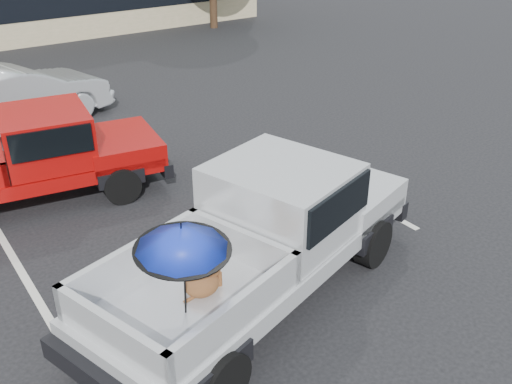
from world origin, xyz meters
The scene contains 6 objects.
ground centered at (0.00, 0.00, 0.00)m, with size 90.00×90.00×0.00m, color black.
stripe_left centered at (-3.00, 2.00, 0.00)m, with size 0.12×5.00×0.01m, color silver.
stripe_right centered at (3.00, 2.00, 0.00)m, with size 0.12×5.00×0.01m, color silver.
silver_pickup centered at (-0.05, -0.29, 1.05)m, with size 6.01×3.51×2.06m.
red_pickup centered at (-1.87, 4.44, 0.94)m, with size 5.44×2.62×1.72m.
silver_sedan centered at (-1.26, 8.59, 0.77)m, with size 1.63×4.67×1.54m, color #B5B9BD.
Camera 1 is at (-4.22, -5.80, 5.19)m, focal length 40.00 mm.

